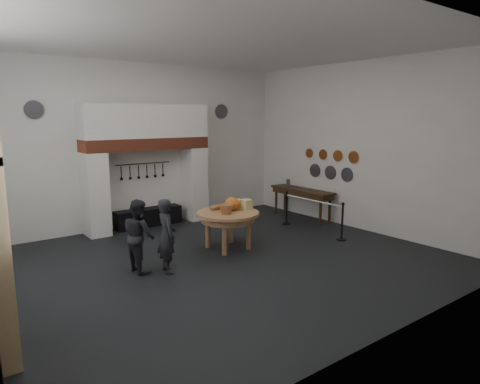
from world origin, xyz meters
TOP-DOWN VIEW (x-y plane):
  - floor at (0.00, 0.00)m, footprint 9.00×8.00m
  - ceiling at (0.00, 0.00)m, footprint 9.00×8.00m
  - wall_back at (0.00, 4.00)m, footprint 9.00×0.02m
  - wall_front at (0.00, -4.00)m, footprint 9.00×0.02m
  - wall_right at (4.50, 0.00)m, footprint 0.02×8.00m
  - chimney_pier_left at (-1.48, 3.65)m, footprint 0.55×0.70m
  - chimney_pier_right at (1.48, 3.65)m, footprint 0.55×0.70m
  - hearth_brick_band at (0.00, 3.65)m, footprint 3.50×0.72m
  - chimney_hood at (0.00, 3.65)m, footprint 3.50×0.70m
  - iron_range at (0.00, 3.72)m, footprint 1.90×0.45m
  - utensil_rail at (0.00, 3.92)m, footprint 1.60×0.02m
  - door_jamb_near at (-4.38, -1.70)m, footprint 0.22×0.30m
  - work_table at (0.56, 0.64)m, footprint 1.75×1.75m
  - pumpkin at (0.76, 0.74)m, footprint 0.36×0.36m
  - cheese_block_big at (1.06, 0.59)m, footprint 0.22×0.22m
  - cheese_block_small at (1.04, 0.89)m, footprint 0.18×0.18m
  - wicker_basket at (0.41, 0.49)m, footprint 0.39×0.39m
  - bread_loaf at (0.46, 0.99)m, footprint 0.31×0.18m
  - visitor_near at (-1.29, 0.12)m, footprint 0.42×0.58m
  - visitor_far at (-1.69, 0.52)m, footprint 0.58×0.73m
  - side_table at (4.10, 1.76)m, footprint 0.55×2.20m
  - pewter_jug at (4.10, 2.36)m, footprint 0.12×0.12m
  - copper_pan_a at (4.46, 0.20)m, footprint 0.03×0.34m
  - copper_pan_b at (4.46, 0.75)m, footprint 0.03×0.32m
  - copper_pan_c at (4.46, 1.30)m, footprint 0.03×0.30m
  - copper_pan_d at (4.46, 1.85)m, footprint 0.03×0.28m
  - pewter_plate_left at (4.46, 0.40)m, footprint 0.03×0.40m
  - pewter_plate_mid at (4.46, 1.00)m, footprint 0.03×0.40m
  - pewter_plate_right at (4.46, 1.60)m, footprint 0.03×0.40m
  - pewter_plate_back_left at (-2.70, 3.96)m, footprint 0.44×0.03m
  - pewter_plate_back_right at (2.70, 3.96)m, footprint 0.44×0.03m
  - barrier_post_near at (3.22, -0.51)m, footprint 0.05×0.05m
  - barrier_post_far at (3.22, 1.49)m, footprint 0.05×0.05m
  - barrier_rope at (3.22, 0.49)m, footprint 0.04×2.00m

SIDE VIEW (x-z plane):
  - floor at x=0.00m, z-range -0.01..0.01m
  - iron_range at x=0.00m, z-range 0.00..0.50m
  - barrier_post_near at x=3.22m, z-range 0.00..0.90m
  - barrier_post_far at x=3.22m, z-range 0.00..0.90m
  - visitor_far at x=-1.69m, z-range 0.00..1.45m
  - visitor_near at x=-1.29m, z-range 0.00..1.48m
  - work_table at x=0.56m, z-range 0.80..0.88m
  - barrier_rope at x=3.22m, z-range 0.83..0.87m
  - side_table at x=4.10m, z-range 0.84..0.90m
  - bread_loaf at x=0.46m, z-range 0.87..1.01m
  - cheese_block_small at x=1.04m, z-range 0.88..1.07m
  - wicker_basket at x=0.41m, z-range 0.88..1.09m
  - cheese_block_big at x=1.06m, z-range 0.88..1.11m
  - pewter_jug at x=4.10m, z-range 0.90..1.12m
  - pumpkin at x=0.76m, z-range 0.88..1.18m
  - chimney_pier_left at x=-1.48m, z-range 0.00..2.15m
  - chimney_pier_right at x=1.48m, z-range 0.00..2.15m
  - door_jamb_near at x=-4.38m, z-range 0.00..2.60m
  - pewter_plate_left at x=4.46m, z-range 1.25..1.65m
  - pewter_plate_mid at x=4.46m, z-range 1.25..1.65m
  - pewter_plate_right at x=4.46m, z-range 1.25..1.65m
  - utensil_rail at x=0.00m, z-range 1.74..1.76m
  - copper_pan_b at x=4.46m, z-range 1.79..2.11m
  - copper_pan_d at x=4.46m, z-range 1.81..2.09m
  - copper_pan_a at x=4.46m, z-range 1.78..2.12m
  - copper_pan_c at x=4.46m, z-range 1.80..2.10m
  - wall_back at x=0.00m, z-range 0.00..4.50m
  - wall_front at x=0.00m, z-range 0.00..4.50m
  - wall_right at x=4.50m, z-range 0.00..4.50m
  - hearth_brick_band at x=0.00m, z-range 2.15..2.47m
  - chimney_hood at x=0.00m, z-range 2.47..3.37m
  - pewter_plate_back_left at x=-2.70m, z-range 2.98..3.42m
  - pewter_plate_back_right at x=2.70m, z-range 2.98..3.42m
  - ceiling at x=0.00m, z-range 4.49..4.51m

